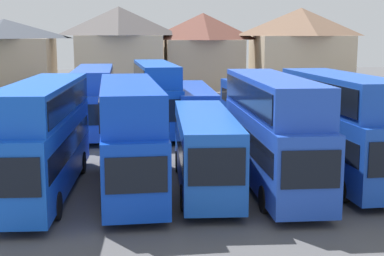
{
  "coord_description": "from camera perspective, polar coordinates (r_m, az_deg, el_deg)",
  "views": [
    {
      "loc": [
        -3.23,
        -25.23,
        7.17
      ],
      "look_at": [
        0.0,
        3.0,
        2.33
      ],
      "focal_mm": 52.46,
      "sensor_mm": 36.0,
      "label": 1
    }
  ],
  "objects": [
    {
      "name": "ground",
      "position": [
        43.94,
        -2.22,
        0.27
      ],
      "size": [
        140.0,
        140.0,
        0.0
      ],
      "primitive_type": "plane",
      "color": "#4C4C4F"
    },
    {
      "name": "bus_8",
      "position": [
        40.79,
        0.11,
        2.23
      ],
      "size": [
        2.87,
        11.86,
        3.28
      ],
      "rotation": [
        0.0,
        0.0,
        -1.6
      ],
      "color": "blue",
      "rests_on": "ground"
    },
    {
      "name": "bus_6",
      "position": [
        40.73,
        -9.9,
        3.17
      ],
      "size": [
        2.71,
        11.23,
        4.7
      ],
      "rotation": [
        0.0,
        0.0,
        -1.56
      ],
      "color": "blue",
      "rests_on": "ground"
    },
    {
      "name": "bus_2",
      "position": [
        25.83,
        -6.38,
        -0.17
      ],
      "size": [
        2.94,
        11.97,
        4.93
      ],
      "rotation": [
        0.0,
        0.0,
        -1.54
      ],
      "color": "blue",
      "rests_on": "ground"
    },
    {
      "name": "bus_5",
      "position": [
        27.9,
        14.8,
        0.58
      ],
      "size": [
        2.99,
        10.71,
        5.19
      ],
      "rotation": [
        0.0,
        0.0,
        -1.53
      ],
      "color": "blue",
      "rests_on": "ground"
    },
    {
      "name": "depot_boundary_wall",
      "position": [
        50.85,
        -2.84,
        2.58
      ],
      "size": [
        56.0,
        0.5,
        1.8
      ],
      "primitive_type": "cube",
      "color": "gray",
      "rests_on": "ground"
    },
    {
      "name": "bus_1",
      "position": [
        25.83,
        -14.83,
        -0.36
      ],
      "size": [
        3.12,
        12.11,
        5.0
      ],
      "rotation": [
        0.0,
        0.0,
        -1.63
      ],
      "color": "blue",
      "rests_on": "ground"
    },
    {
      "name": "house_terrace_far_right",
      "position": [
        60.86,
        10.94,
        7.43
      ],
      "size": [
        9.99,
        7.73,
        9.73
      ],
      "color": "#C6B293",
      "rests_on": "ground"
    },
    {
      "name": "house_terrace_right",
      "position": [
        59.39,
        1.12,
        7.28
      ],
      "size": [
        8.32,
        6.81,
        9.19
      ],
      "color": "tan",
      "rests_on": "ground"
    },
    {
      "name": "bus_9",
      "position": [
        41.44,
        6.48,
        2.39
      ],
      "size": [
        3.36,
        11.57,
        3.44
      ],
      "rotation": [
        0.0,
        0.0,
        -1.49
      ],
      "color": "blue",
      "rests_on": "ground"
    },
    {
      "name": "house_terrace_left",
      "position": [
        58.98,
        -18.39,
        6.42
      ],
      "size": [
        9.45,
        8.31,
        8.5
      ],
      "color": "tan",
      "rests_on": "ground"
    },
    {
      "name": "house_terrace_centre",
      "position": [
        58.35,
        -7.38,
        7.46
      ],
      "size": [
        8.94,
        7.81,
        9.79
      ],
      "color": "#C6B293",
      "rests_on": "ground"
    },
    {
      "name": "bus_3",
      "position": [
        25.77,
        1.33,
        -1.9
      ],
      "size": [
        2.98,
        10.64,
        3.51
      ],
      "rotation": [
        0.0,
        0.0,
        -1.63
      ],
      "color": "blue",
      "rests_on": "ground"
    },
    {
      "name": "bus_7",
      "position": [
        40.94,
        -3.69,
        3.55
      ],
      "size": [
        3.04,
        11.67,
        5.0
      ],
      "rotation": [
        0.0,
        0.0,
        -1.52
      ],
      "color": "blue",
      "rests_on": "ground"
    },
    {
      "name": "bus_4",
      "position": [
        26.29,
        8.13,
        0.24
      ],
      "size": [
        2.77,
        12.04,
        5.17
      ],
      "rotation": [
        0.0,
        0.0,
        -1.59
      ],
      "color": "blue",
      "rests_on": "ground"
    }
  ]
}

